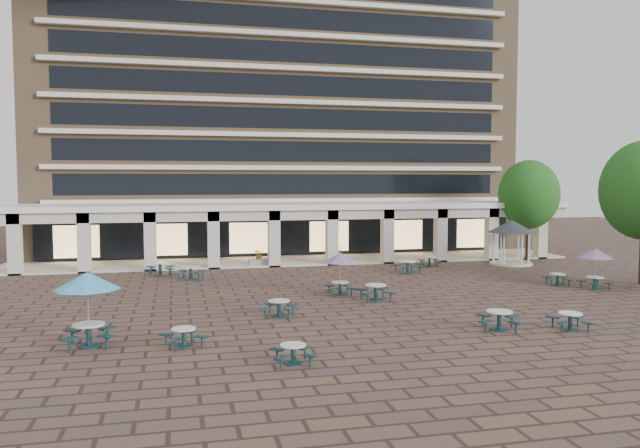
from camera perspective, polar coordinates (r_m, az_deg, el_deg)
The scene contains 21 objects.
ground at distance 32.85m, azimuth 2.85°, elevation -6.69°, with size 120.00×120.00×0.00m, color brown.
apartment_building at distance 57.56m, azimuth -4.24°, elevation 10.48°, with size 40.00×15.50×25.20m.
retail_arcade at distance 46.79m, azimuth -2.14°, elevation 0.21°, with size 42.00×6.60×4.40m.
picnic_table_0 at distance 28.29m, azimuth -3.76°, elevation -7.54°, with size 1.96×1.96×0.73m.
picnic_table_1 at distance 21.16m, azimuth -2.47°, elevation -11.63°, with size 1.51×1.51×0.66m.
picnic_table_2 at distance 26.70m, azimuth 16.08°, elevation -8.30°, with size 2.16×2.16×0.79m.
picnic_table_3 at distance 27.63m, azimuth 21.91°, elevation -8.13°, with size 1.84×1.84×0.71m.
picnic_table_4 at distance 24.33m, azimuth -20.49°, elevation -5.14°, with size 2.38×2.38×2.75m.
picnic_table_5 at distance 23.78m, azimuth -12.34°, elevation -9.93°, with size 1.83×1.83×0.68m.
picnic_table_6 at distance 33.25m, azimuth 1.86°, elevation -3.24°, with size 1.94×1.94×2.24m.
picnic_table_7 at distance 39.04m, azimuth 20.90°, elevation -4.65°, with size 1.77×1.77×0.67m.
picnic_table_8 at distance 39.26m, azimuth -11.73°, elevation -4.29°, with size 2.14×2.14×0.82m.
picnic_table_9 at distance 32.01m, azimuth 5.12°, elevation -6.11°, with size 1.84×1.84×0.81m.
picnic_table_10 at distance 41.47m, azimuth 8.01°, elevation -3.81°, with size 1.90×1.90×0.81m.
picnic_table_11 at distance 38.15m, azimuth 23.91°, elevation -2.60°, with size 1.97×1.97×2.28m.
picnic_table_12 at distance 41.41m, azimuth -14.40°, elevation -3.88°, with size 1.92×1.92×0.84m.
picnic_table_13 at distance 45.00m, azimuth 9.97°, elevation -3.31°, with size 1.78×1.78×0.69m.
gazebo at distance 47.29m, azimuth 17.11°, elevation -0.66°, with size 3.41×3.41×3.18m.
tree_east_c at distance 50.43m, azimuth 18.55°, elevation 2.56°, with size 4.60×4.60×7.67m.
planter_left at distance 44.65m, azimuth -5.59°, elevation -3.11°, with size 1.50×0.92×1.35m.
planter_right at distance 45.78m, azimuth 1.69°, elevation -2.94°, with size 1.50×0.86×1.32m.
Camera 1 is at (-8.93, -31.02, 6.09)m, focal length 35.00 mm.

